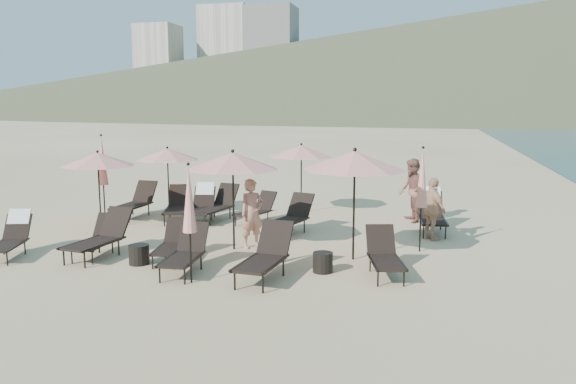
% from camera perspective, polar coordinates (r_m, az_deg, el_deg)
% --- Properties ---
extents(ground, '(800.00, 800.00, 0.00)m').
position_cam_1_polar(ground, '(11.91, -5.31, -7.72)').
color(ground, '#D6BA8C').
rests_on(ground, ground).
extents(volcanic_headland, '(690.00, 690.00, 55.00)m').
position_cam_1_polar(volcanic_headland, '(321.37, 27.18, 12.00)').
color(volcanic_headland, brown).
rests_on(volcanic_headland, ground).
extents(hotel_skyline, '(109.00, 82.00, 55.00)m').
position_cam_1_polar(hotel_skyline, '(299.05, -4.73, 12.79)').
color(hotel_skyline, beige).
rests_on(hotel_skyline, ground).
extents(lounger_0, '(1.01, 1.66, 0.98)m').
position_cam_1_polar(lounger_0, '(14.13, -26.35, -4.02)').
color(lounger_0, black).
rests_on(lounger_0, ground).
extents(lounger_1, '(0.72, 1.56, 0.87)m').
position_cam_1_polar(lounger_1, '(13.45, -18.79, -4.44)').
color(lounger_1, black).
rests_on(lounger_1, ground).
extents(lounger_2, '(0.83, 1.57, 0.86)m').
position_cam_1_polar(lounger_2, '(12.59, -11.67, -5.06)').
color(lounger_2, black).
rests_on(lounger_2, ground).
extents(lounger_3, '(0.75, 1.65, 0.92)m').
position_cam_1_polar(lounger_3, '(11.65, -10.41, -6.00)').
color(lounger_3, black).
rests_on(lounger_3, ground).
extents(lounger_4, '(0.82, 1.83, 1.03)m').
position_cam_1_polar(lounger_4, '(11.07, -2.33, -6.39)').
color(lounger_4, black).
rests_on(lounger_4, ground).
extents(lounger_5, '(0.97, 1.67, 0.90)m').
position_cam_1_polar(lounger_5, '(11.46, 9.78, -6.28)').
color(lounger_5, black).
rests_on(lounger_5, ground).
extents(lounger_6, '(0.74, 1.80, 1.02)m').
position_cam_1_polar(lounger_6, '(17.73, -15.23, -0.91)').
color(lounger_6, black).
rests_on(lounger_6, ground).
extents(lounger_7, '(1.15, 1.83, 0.99)m').
position_cam_1_polar(lounger_7, '(16.85, -11.16, -1.32)').
color(lounger_7, black).
rests_on(lounger_7, ground).
extents(lounger_8, '(0.97, 1.84, 1.01)m').
position_cam_1_polar(lounger_8, '(16.78, -7.21, -1.23)').
color(lounger_8, black).
rests_on(lounger_8, ground).
extents(lounger_9, '(1.01, 1.59, 0.85)m').
position_cam_1_polar(lounger_9, '(16.29, -3.20, -1.74)').
color(lounger_9, black).
rests_on(lounger_9, ground).
extents(lounger_10, '(1.09, 1.85, 1.00)m').
position_cam_1_polar(lounger_10, '(14.88, 0.27, -2.47)').
color(lounger_10, black).
rests_on(lounger_10, ground).
extents(lounger_11, '(0.83, 1.86, 1.13)m').
position_cam_1_polar(lounger_11, '(15.65, 14.38, -1.93)').
color(lounger_11, black).
rests_on(lounger_11, ground).
extents(lounger_12, '(0.89, 1.85, 1.02)m').
position_cam_1_polar(lounger_12, '(13.27, -18.55, -4.28)').
color(lounger_12, black).
rests_on(lounger_12, ground).
extents(lounger_13, '(0.96, 1.81, 1.07)m').
position_cam_1_polar(lounger_13, '(16.60, -8.77, -1.23)').
color(lounger_13, black).
rests_on(lounger_13, ground).
extents(umbrella_open_0, '(2.02, 2.02, 2.17)m').
position_cam_1_polar(umbrella_open_0, '(16.14, -18.77, 3.16)').
color(umbrella_open_0, black).
rests_on(umbrella_open_0, ground).
extents(umbrella_open_1, '(2.21, 2.21, 2.37)m').
position_cam_1_polar(umbrella_open_1, '(13.07, -5.63, 3.15)').
color(umbrella_open_1, black).
rests_on(umbrella_open_1, ground).
extents(umbrella_open_2, '(2.30, 2.30, 2.48)m').
position_cam_1_polar(umbrella_open_2, '(12.20, 6.80, 3.16)').
color(umbrella_open_2, black).
rests_on(umbrella_open_2, ground).
extents(umbrella_open_3, '(1.98, 1.98, 2.13)m').
position_cam_1_polar(umbrella_open_3, '(17.62, -12.15, 3.76)').
color(umbrella_open_3, black).
rests_on(umbrella_open_3, ground).
extents(umbrella_open_4, '(2.05, 2.05, 2.21)m').
position_cam_1_polar(umbrella_open_4, '(17.61, 1.36, 4.17)').
color(umbrella_open_4, black).
rests_on(umbrella_open_4, ground).
extents(umbrella_closed_0, '(0.27, 0.27, 2.33)m').
position_cam_1_polar(umbrella_closed_0, '(10.71, -10.01, -0.78)').
color(umbrella_closed_0, black).
rests_on(umbrella_closed_0, ground).
extents(umbrella_closed_1, '(0.29, 0.29, 2.46)m').
position_cam_1_polar(umbrella_closed_1, '(13.20, 13.47, 1.32)').
color(umbrella_closed_1, black).
rests_on(umbrella_closed_1, ground).
extents(umbrella_closed_2, '(0.30, 0.30, 2.57)m').
position_cam_1_polar(umbrella_closed_2, '(17.02, -18.35, 2.99)').
color(umbrella_closed_2, black).
rests_on(umbrella_closed_2, ground).
extents(side_table_0, '(0.44, 0.44, 0.42)m').
position_cam_1_polar(side_table_0, '(12.52, -14.90, -6.15)').
color(side_table_0, black).
rests_on(side_table_0, ground).
extents(side_table_1, '(0.42, 0.42, 0.41)m').
position_cam_1_polar(side_table_1, '(11.56, 3.55, -7.15)').
color(side_table_1, black).
rests_on(side_table_1, ground).
extents(beachgoer_a, '(0.70, 0.71, 1.66)m').
position_cam_1_polar(beachgoer_a, '(13.37, -3.68, -2.20)').
color(beachgoer_a, tan).
rests_on(beachgoer_a, ground).
extents(beachgoer_b, '(0.95, 1.08, 1.86)m').
position_cam_1_polar(beachgoer_b, '(16.68, 12.48, 0.16)').
color(beachgoer_b, '#8B5748').
rests_on(beachgoer_b, ground).
extents(beachgoer_c, '(0.88, 0.98, 1.59)m').
position_cam_1_polar(beachgoer_c, '(14.55, 14.47, -1.70)').
color(beachgoer_c, tan).
rests_on(beachgoer_c, ground).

